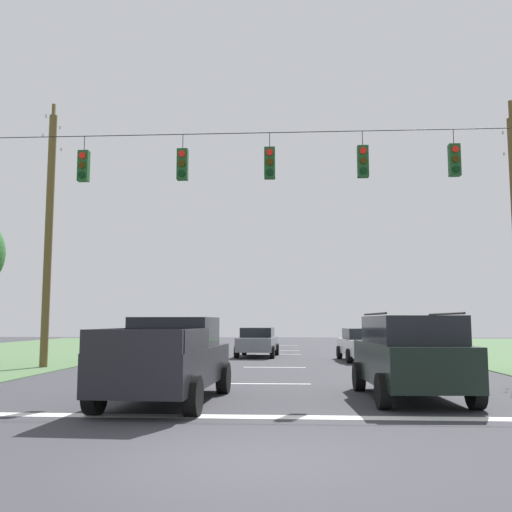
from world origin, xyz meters
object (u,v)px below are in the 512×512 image
object	(u,v)px
suv_black	(410,354)
pickup_truck	(169,360)
overhead_signal_span	(264,230)
distant_car_far_parked	(258,342)
utility_pole_near_left	(49,233)
distant_car_oncoming	(147,344)
distant_car_crossing_white	(363,344)

from	to	relation	value
suv_black	pickup_truck	bearing A→B (deg)	-171.74
overhead_signal_span	pickup_truck	distance (m)	5.35
suv_black	distant_car_far_parked	bearing A→B (deg)	105.59
distant_car_far_parked	utility_pole_near_left	bearing A→B (deg)	-136.50
pickup_truck	utility_pole_near_left	bearing A→B (deg)	126.63
distant_car_far_parked	suv_black	bearing A→B (deg)	-74.41
overhead_signal_span	suv_black	world-z (taller)	overhead_signal_span
overhead_signal_span	utility_pole_near_left	distance (m)	11.08
overhead_signal_span	distant_car_oncoming	bearing A→B (deg)	120.91
utility_pole_near_left	distant_car_oncoming	bearing A→B (deg)	47.46
overhead_signal_span	pickup_truck	xyz separation A→B (m)	(-2.08, -3.38, -3.58)
distant_car_oncoming	distant_car_far_parked	bearing A→B (deg)	40.47
distant_car_oncoming	overhead_signal_span	bearing A→B (deg)	-59.09
overhead_signal_span	distant_car_far_parked	size ratio (longest dim) A/B	4.11
pickup_truck	distant_car_far_parked	world-z (taller)	pickup_truck
overhead_signal_span	distant_car_crossing_white	distance (m)	12.26
distant_car_oncoming	distant_car_crossing_white	bearing A→B (deg)	6.42
overhead_signal_span	utility_pole_near_left	bearing A→B (deg)	146.13
suv_black	distant_car_oncoming	size ratio (longest dim) A/B	1.12
distant_car_crossing_white	distant_car_oncoming	world-z (taller)	same
suv_black	distant_car_crossing_white	world-z (taller)	suv_black
pickup_truck	utility_pole_near_left	size ratio (longest dim) A/B	0.50
distant_car_oncoming	distant_car_far_parked	distance (m)	6.40
distant_car_crossing_white	distant_car_oncoming	bearing A→B (deg)	-173.58
distant_car_oncoming	distant_car_far_parked	xyz separation A→B (m)	(4.87, 4.15, 0.00)
suv_black	distant_car_crossing_white	bearing A→B (deg)	87.69
suv_black	distant_car_oncoming	distance (m)	15.55
overhead_signal_span	distant_car_crossing_white	world-z (taller)	overhead_signal_span
suv_black	utility_pole_near_left	world-z (taller)	utility_pole_near_left
pickup_truck	distant_car_crossing_white	world-z (taller)	pickup_truck
suv_black	distant_car_crossing_white	xyz separation A→B (m)	(0.54, 13.46, -0.27)
distant_car_crossing_white	overhead_signal_span	bearing A→B (deg)	-110.88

